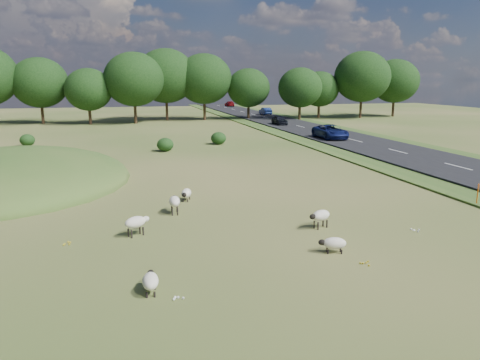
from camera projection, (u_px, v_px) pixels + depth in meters
name	position (u px, v px, depth m)	size (l,w,h in m)	color
ground	(174.00, 156.00, 41.69)	(160.00, 160.00, 0.00)	#30561A
mound	(7.00, 181.00, 31.20)	(16.00, 20.00, 4.00)	#33561E
road	(331.00, 135.00, 56.01)	(8.00, 150.00, 0.25)	black
treeline	(140.00, 80.00, 73.61)	(96.28, 14.66, 11.70)	black
shrubs	(144.00, 141.00, 46.90)	(20.73, 8.75, 1.30)	black
marker_post	(477.00, 195.00, 25.05)	(0.06, 0.06, 1.20)	#D8590C
sheep_0	(150.00, 281.00, 14.75)	(0.58, 1.17, 0.67)	beige
sheep_1	(174.00, 201.00, 23.53)	(0.63, 1.28, 0.91)	beige
sheep_2	(186.00, 193.00, 26.03)	(0.83, 1.25, 0.69)	beige
sheep_3	(136.00, 222.00, 20.16)	(1.23, 0.97, 0.87)	beige
sheep_4	(320.00, 216.00, 21.21)	(1.22, 0.84, 0.85)	beige
sheep_5	(334.00, 243.00, 18.20)	(1.15, 0.71, 0.63)	beige
car_0	(330.00, 132.00, 51.83)	(2.51, 5.44, 1.51)	navy
car_1	(265.00, 111.00, 86.94)	(1.42, 4.08, 1.35)	navy
car_2	(280.00, 120.00, 68.11)	(1.54, 3.82, 1.30)	black
car_4	(230.00, 104.00, 114.67)	(1.75, 4.30, 1.25)	maroon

